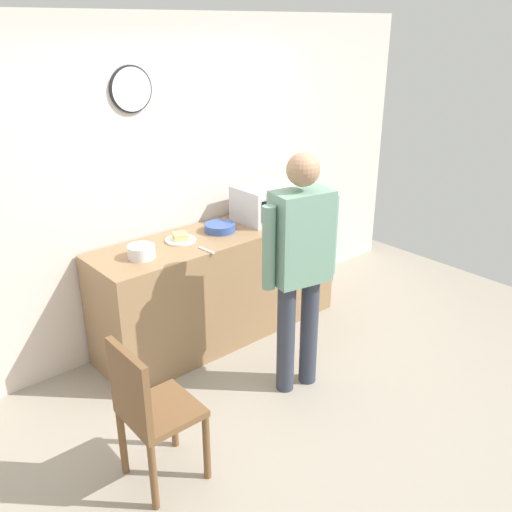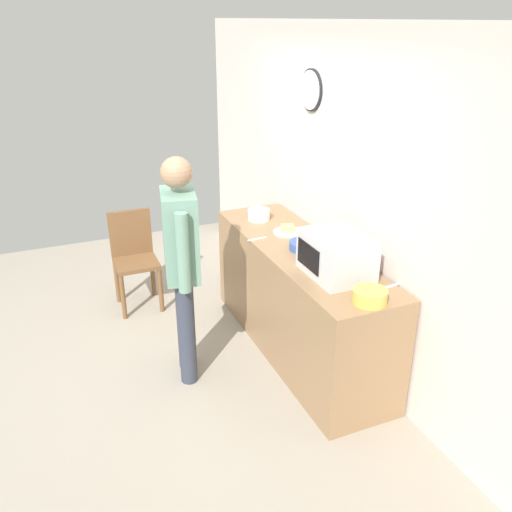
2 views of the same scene
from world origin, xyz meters
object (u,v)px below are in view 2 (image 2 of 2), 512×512
object	(u,v)px
salad_bowl	(370,296)
cereal_bowl	(259,214)
wooden_chair	(134,255)
mixing_bowl	(305,245)
fork_utensil	(391,286)
person_standing	(181,255)
microwave	(336,255)
sandwich_plate	(287,231)
spoon_utensil	(257,239)

from	to	relation	value
salad_bowl	cereal_bowl	bearing A→B (deg)	-178.59
wooden_chair	cereal_bowl	bearing A→B (deg)	60.10
mixing_bowl	fork_utensil	world-z (taller)	mixing_bowl
person_standing	fork_utensil	bearing A→B (deg)	54.71
microwave	sandwich_plate	bearing A→B (deg)	177.27
cereal_bowl	wooden_chair	bearing A→B (deg)	-119.90
microwave	mixing_bowl	world-z (taller)	microwave
sandwich_plate	cereal_bowl	bearing A→B (deg)	-167.01
mixing_bowl	wooden_chair	xyz separation A→B (m)	(-1.37, -1.11, -0.45)
microwave	fork_utensil	xyz separation A→B (m)	(0.31, 0.25, -0.15)
microwave	wooden_chair	bearing A→B (deg)	-149.42
salad_bowl	spoon_utensil	world-z (taller)	salad_bowl
cereal_bowl	spoon_utensil	distance (m)	0.48
spoon_utensil	person_standing	distance (m)	0.77
cereal_bowl	spoon_utensil	size ratio (longest dim) A/B	1.17
fork_utensil	spoon_utensil	distance (m)	1.24
salad_bowl	wooden_chair	size ratio (longest dim) A/B	0.24
sandwich_plate	mixing_bowl	size ratio (longest dim) A/B	0.95
fork_utensil	wooden_chair	bearing A→B (deg)	-148.13
fork_utensil	wooden_chair	world-z (taller)	fork_utensil
microwave	person_standing	distance (m)	1.12
microwave	salad_bowl	bearing A→B (deg)	-1.22
spoon_utensil	person_standing	bearing A→B (deg)	-69.22
microwave	mixing_bowl	distance (m)	0.50
microwave	fork_utensil	world-z (taller)	microwave
microwave	salad_bowl	distance (m)	0.45
sandwich_plate	mixing_bowl	world-z (taller)	sandwich_plate
sandwich_plate	wooden_chair	bearing A→B (deg)	-131.33
cereal_bowl	fork_utensil	size ratio (longest dim) A/B	1.17
microwave	person_standing	world-z (taller)	person_standing
salad_bowl	mixing_bowl	size ratio (longest dim) A/B	0.88
salad_bowl	cereal_bowl	world-z (taller)	cereal_bowl
cereal_bowl	wooden_chair	size ratio (longest dim) A/B	0.21
fork_utensil	person_standing	xyz separation A→B (m)	(-0.86, -1.22, 0.09)
cereal_bowl	person_standing	bearing A→B (deg)	-52.47
fork_utensil	wooden_chair	size ratio (longest dim) A/B	0.18
microwave	spoon_utensil	distance (m)	0.87
microwave	person_standing	xyz separation A→B (m)	(-0.55, -0.97, -0.06)
salad_bowl	microwave	bearing A→B (deg)	178.78
sandwich_plate	cereal_bowl	size ratio (longest dim) A/B	1.20
cereal_bowl	mixing_bowl	distance (m)	0.77
salad_bowl	person_standing	size ratio (longest dim) A/B	0.13
mixing_bowl	wooden_chair	distance (m)	1.82
fork_utensil	salad_bowl	bearing A→B (deg)	-63.51
mixing_bowl	spoon_utensil	xyz separation A→B (m)	(-0.33, -0.27, -0.03)
sandwich_plate	person_standing	size ratio (longest dim) A/B	0.14
cereal_bowl	mixing_bowl	xyz separation A→B (m)	(0.77, 0.07, -0.01)
wooden_chair	fork_utensil	bearing A→B (deg)	31.87
person_standing	cereal_bowl	bearing A→B (deg)	127.53
microwave	spoon_utensil	bearing A→B (deg)	-162.88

